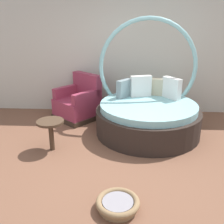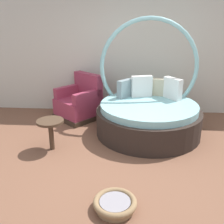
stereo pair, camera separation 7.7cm
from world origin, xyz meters
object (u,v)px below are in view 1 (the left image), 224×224
Objects in this scene: round_daybed at (148,111)px; side_table at (51,126)px; pet_basket at (118,204)px; red_armchair at (79,103)px.

round_daybed reaches higher than side_table.
side_table is (-1.14, 1.37, 0.35)m from pet_basket.
side_table is at bearing 129.73° from pet_basket.
round_daybed is 1.56m from red_armchair.
round_daybed reaches higher than pet_basket.
red_armchair is 2.98m from pet_basket.
round_daybed reaches higher than red_armchair.
round_daybed is at bearing 77.37° from pet_basket.
pet_basket is 0.98× the size of side_table.
red_armchair is 1.47m from side_table.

